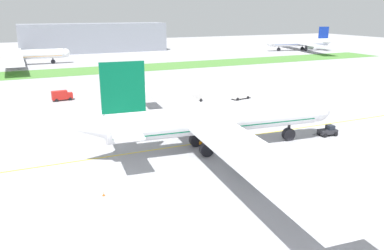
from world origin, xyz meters
TOP-DOWN VIEW (x-y plane):
  - ground_plane at (0.00, 0.00)m, footprint 600.00×600.00m
  - apron_taxi_line at (0.00, 1.98)m, footprint 280.00×0.36m
  - grass_median_strip at (0.00, 111.20)m, footprint 320.00×24.00m
  - airliner_foreground at (-2.05, -2.56)m, footprint 51.74×81.79m
  - pushback_tug at (24.45, -4.79)m, footprint 5.78×2.77m
  - ground_crew_wingwalker_port at (-5.04, 0.36)m, footprint 0.54×0.45m
  - ground_crew_marshaller_front at (-4.14, -0.98)m, footprint 0.57×0.33m
  - ground_crew_wingwalker_starboard at (-1.27, 5.66)m, footprint 0.51×0.43m
  - traffic_cone_near_nose at (-25.67, -13.43)m, footprint 0.36×0.36m
  - service_truck_baggage_loader at (-23.89, 53.93)m, footprint 6.04×2.60m
  - service_truck_fuel_bowser at (26.08, 33.73)m, footprint 6.40×3.23m
  - service_truck_catering_van at (11.19, 35.80)m, footprint 5.73×4.19m
  - parked_airliner_far_right at (-35.47, 143.04)m, footprint 51.29×82.51m
  - parked_airliner_far_outer at (139.18, 144.44)m, footprint 46.56×74.77m
  - terminal_building at (12.50, 192.43)m, footprint 90.92×20.00m

SIDE VIEW (x-z plane):
  - ground_plane at x=0.00m, z-range 0.00..0.00m
  - apron_taxi_line at x=0.00m, z-range 0.00..0.01m
  - grass_median_strip at x=0.00m, z-range 0.00..0.10m
  - traffic_cone_near_nose at x=-25.67m, z-range -0.01..0.57m
  - ground_crew_wingwalker_starboard at x=-1.27m, z-range 0.18..1.82m
  - ground_crew_marshaller_front at x=-4.14m, z-range 0.18..1.84m
  - pushback_tug at x=24.45m, z-range -0.10..2.13m
  - ground_crew_wingwalker_port at x=-5.04m, z-range 0.19..1.92m
  - service_truck_catering_van at x=11.19m, z-range 0.15..2.79m
  - service_truck_fuel_bowser at x=26.08m, z-range 0.11..3.07m
  - service_truck_baggage_loader at x=-23.89m, z-range 0.11..3.10m
  - parked_airliner_far_right at x=-35.47m, z-range -2.37..12.39m
  - parked_airliner_far_outer at x=139.18m, z-range -2.50..13.04m
  - airliner_foreground at x=-2.05m, z-range -2.84..14.84m
  - terminal_building at x=12.50m, z-range 0.00..18.00m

